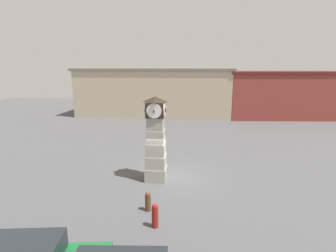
# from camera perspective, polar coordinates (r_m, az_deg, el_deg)

# --- Properties ---
(ground_plane) EXTENTS (72.71, 72.71, 0.00)m
(ground_plane) POSITION_cam_1_polar(r_m,az_deg,el_deg) (15.50, 0.32, -10.91)
(ground_plane) COLOR #4C4C4F
(clock_tower) EXTENTS (1.22, 1.28, 4.70)m
(clock_tower) POSITION_cam_1_polar(r_m,az_deg,el_deg) (14.40, -2.67, -3.44)
(clock_tower) COLOR #9D988E
(clock_tower) RESTS_ON ground_plane
(bollard_near_tower) EXTENTS (0.26, 0.26, 1.00)m
(bollard_near_tower) POSITION_cam_1_polar(r_m,az_deg,el_deg) (10.90, -2.85, -18.86)
(bollard_near_tower) COLOR maroon
(bollard_near_tower) RESTS_ON ground_plane
(bollard_mid_row) EXTENTS (0.26, 0.26, 0.88)m
(bollard_mid_row) POSITION_cam_1_polar(r_m,az_deg,el_deg) (12.01, -4.38, -16.02)
(bollard_mid_row) COLOR brown
(bollard_mid_row) RESTS_ON ground_plane
(warehouse_blue_far) EXTENTS (19.96, 9.38, 6.04)m
(warehouse_blue_far) POSITION_cam_1_polar(r_m,az_deg,el_deg) (35.87, -2.66, 7.63)
(warehouse_blue_far) COLOR #B7A88E
(warehouse_blue_far) RESTS_ON ground_plane
(storefront_low_left) EXTENTS (15.29, 9.05, 5.70)m
(storefront_low_left) POSITION_cam_1_polar(r_m,az_deg,el_deg) (36.91, 23.52, 6.47)
(storefront_low_left) COLOR maroon
(storefront_low_left) RESTS_ON ground_plane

